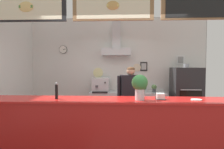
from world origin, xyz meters
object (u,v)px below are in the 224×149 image
object	(u,v)px
napkin_holder	(160,97)
potted_basil	(143,88)
espresso_machine	(101,85)
pepper_grinder	(56,91)
pizza_oven	(186,98)
basil_vase	(140,86)
condiment_plate	(196,100)
shop_worker	(131,100)
potted_sage	(128,87)
potted_thyme	(154,88)

from	to	relation	value
napkin_holder	potted_basil	bearing A→B (deg)	90.29
espresso_machine	pepper_grinder	world-z (taller)	pepper_grinder
pizza_oven	basil_vase	xyz separation A→B (m)	(-1.40, -2.10, 0.53)
condiment_plate	pepper_grinder	bearing A→B (deg)	-179.75
shop_worker	potted_sage	bearing A→B (deg)	-101.22
potted_sage	pizza_oven	bearing A→B (deg)	-9.54
pepper_grinder	condiment_plate	xyz separation A→B (m)	(2.20, 0.01, -0.13)
potted_thyme	potted_basil	size ratio (longest dim) A/B	1.01
espresso_machine	basil_vase	world-z (taller)	basil_vase
condiment_plate	potted_thyme	bearing A→B (deg)	96.49
potted_basil	pizza_oven	bearing A→B (deg)	-12.94
potted_basil	pepper_grinder	distance (m)	2.85
potted_thyme	condiment_plate	size ratio (longest dim) A/B	1.24
shop_worker	potted_thyme	xyz separation A→B (m)	(0.69, 1.08, 0.16)
pepper_grinder	condiment_plate	size ratio (longest dim) A/B	1.60
potted_thyme	pepper_grinder	bearing A→B (deg)	-129.81
shop_worker	pizza_oven	bearing A→B (deg)	-163.23
potted_basil	basil_vase	size ratio (longest dim) A/B	0.52
pizza_oven	potted_thyme	distance (m)	0.85
condiment_plate	basil_vase	bearing A→B (deg)	-177.66
shop_worker	basil_vase	xyz separation A→B (m)	(0.08, -1.28, 0.47)
pizza_oven	napkin_holder	world-z (taller)	pizza_oven
pizza_oven	potted_sage	size ratio (longest dim) A/B	7.79
pepper_grinder	basil_vase	size ratio (longest dim) A/B	0.67
potted_sage	napkin_holder	distance (m)	2.33
shop_worker	condiment_plate	bearing A→B (deg)	115.26
shop_worker	espresso_machine	xyz separation A→B (m)	(-0.78, 1.08, 0.24)
condiment_plate	basil_vase	distance (m)	0.91
potted_sage	potted_thyme	bearing A→B (deg)	0.07
espresso_machine	napkin_holder	xyz separation A→B (m)	(1.19, -2.28, 0.05)
pizza_oven	espresso_machine	distance (m)	2.29
espresso_machine	potted_basil	size ratio (longest dim) A/B	2.66
pizza_oven	pepper_grinder	xyz separation A→B (m)	(-2.72, -2.07, 0.44)
potted_basil	espresso_machine	bearing A→B (deg)	179.77
potted_basil	basil_vase	bearing A→B (deg)	-97.75
shop_worker	espresso_machine	size ratio (longest dim) A/B	2.95
potted_basil	pepper_grinder	world-z (taller)	pepper_grinder
shop_worker	basil_vase	size ratio (longest dim) A/B	4.04
shop_worker	potted_sage	distance (m)	1.09
potted_sage	espresso_machine	bearing A→B (deg)	179.95
condiment_plate	shop_worker	bearing A→B (deg)	127.68
pizza_oven	potted_basil	size ratio (longest dim) A/B	8.21
basil_vase	shop_worker	bearing A→B (deg)	93.52
espresso_machine	potted_thyme	distance (m)	1.48
pizza_oven	napkin_holder	xyz separation A→B (m)	(-1.07, -2.03, 0.35)
shop_worker	condiment_plate	xyz separation A→B (m)	(0.96, -1.24, 0.25)
espresso_machine	potted_sage	xyz separation A→B (m)	(0.76, -0.00, -0.07)
potted_thyme	potted_sage	distance (m)	0.72
potted_thyme	pepper_grinder	world-z (taller)	pepper_grinder
espresso_machine	shop_worker	bearing A→B (deg)	-54.08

